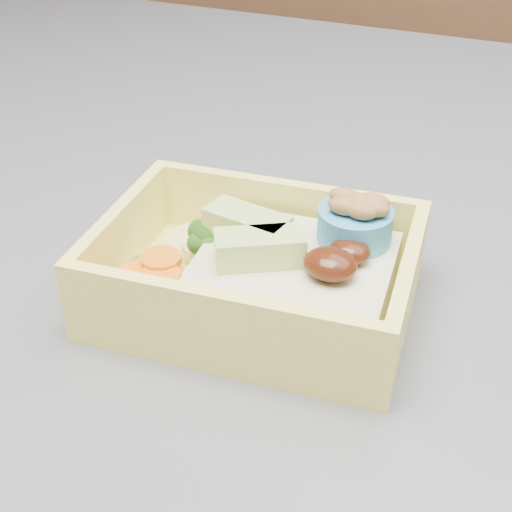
% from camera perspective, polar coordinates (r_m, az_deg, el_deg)
% --- Properties ---
extents(bento_box, '(0.19, 0.14, 0.06)m').
position_cam_1_polar(bento_box, '(0.41, 0.79, -1.34)').
color(bento_box, '#F5EA65').
rests_on(bento_box, island).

